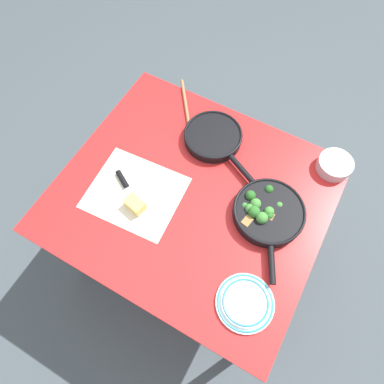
{
  "coord_description": "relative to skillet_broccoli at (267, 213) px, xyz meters",
  "views": [
    {
      "loc": [
        0.3,
        -0.54,
        2.0
      ],
      "look_at": [
        0.0,
        0.0,
        0.75
      ],
      "focal_mm": 32.0,
      "sensor_mm": 36.0,
      "label": 1
    }
  ],
  "objects": [
    {
      "name": "ground_plane",
      "position": [
        -0.31,
        -0.06,
        -0.76
      ],
      "size": [
        14.0,
        14.0,
        0.0
      ],
      "primitive_type": "plane",
      "color": "#424C51"
    },
    {
      "name": "dining_table_red",
      "position": [
        -0.31,
        -0.06,
        -0.11
      ],
      "size": [
        1.08,
        0.96,
        0.73
      ],
      "color": "red",
      "rests_on": "ground_plane"
    },
    {
      "name": "skillet_broccoli",
      "position": [
        0.0,
        0.0,
        0.0
      ],
      "size": [
        0.29,
        0.4,
        0.08
      ],
      "rotation": [
        0.0,
        0.0,
        5.17
      ],
      "color": "black",
      "rests_on": "dining_table_red"
    },
    {
      "name": "skillet_eggs",
      "position": [
        -0.35,
        0.22,
        -0.01
      ],
      "size": [
        0.39,
        0.27,
        0.05
      ],
      "rotation": [
        0.0,
        0.0,
        5.82
      ],
      "color": "black",
      "rests_on": "dining_table_red"
    },
    {
      "name": "wooden_spoon",
      "position": [
        -0.51,
        0.26,
        -0.02
      ],
      "size": [
        0.26,
        0.34,
        0.02
      ],
      "rotation": [
        0.0,
        0.0,
        5.35
      ],
      "color": "#996B42",
      "rests_on": "dining_table_red"
    },
    {
      "name": "parchment_sheet",
      "position": [
        -0.52,
        -0.17,
        -0.03
      ],
      "size": [
        0.4,
        0.34,
        0.0
      ],
      "color": "silver",
      "rests_on": "dining_table_red"
    },
    {
      "name": "grater_knife",
      "position": [
        -0.55,
        -0.17,
        -0.02
      ],
      "size": [
        0.24,
        0.16,
        0.02
      ],
      "rotation": [
        0.0,
        0.0,
        5.76
      ],
      "color": "silver",
      "rests_on": "dining_table_red"
    },
    {
      "name": "cheese_block",
      "position": [
        -0.48,
        -0.22,
        -0.0
      ],
      "size": [
        0.09,
        0.07,
        0.05
      ],
      "color": "#E0C15B",
      "rests_on": "dining_table_red"
    },
    {
      "name": "dinner_plate_stack",
      "position": [
        0.07,
        -0.35,
        -0.02
      ],
      "size": [
        0.21,
        0.21,
        0.03
      ],
      "color": "white",
      "rests_on": "dining_table_red"
    },
    {
      "name": "prep_bowl_steel",
      "position": [
        0.16,
        0.34,
        -0.0
      ],
      "size": [
        0.15,
        0.15,
        0.05
      ],
      "color": "#B7B7BC",
      "rests_on": "dining_table_red"
    }
  ]
}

